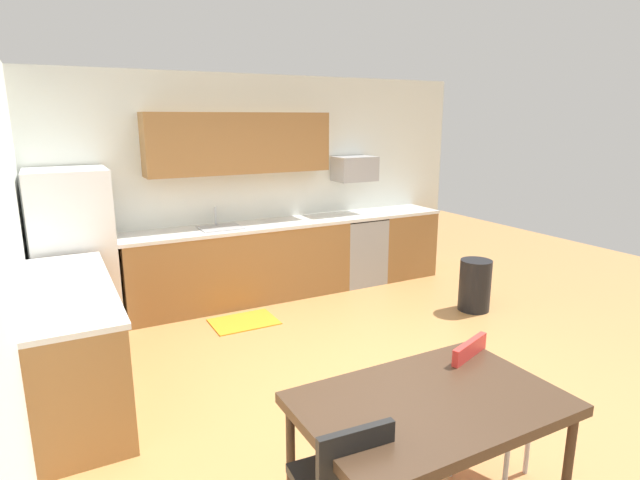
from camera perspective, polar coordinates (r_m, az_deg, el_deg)
ground_plane at (r=4.68m, az=5.97°, el=-14.58°), size 12.00×12.00×0.00m
wall_back at (r=6.55m, az=-6.86°, el=5.96°), size 5.80×0.10×2.70m
cabinet_run_back at (r=6.27m, az=-8.78°, el=-2.84°), size 2.72×0.60×0.90m
cabinet_run_back_right at (r=7.37m, az=8.88°, el=-0.39°), size 0.83×0.60×0.90m
cabinet_run_left at (r=4.55m, az=-25.63°, el=-10.49°), size 0.60×2.00×0.90m
countertop_back at (r=6.30m, az=-5.59°, el=1.72°), size 4.80×0.64×0.04m
countertop_left at (r=4.39m, az=-26.25°, el=-4.85°), size 0.64×2.00×0.04m
upper_cabinets_back at (r=6.19m, az=-8.88°, el=10.58°), size 2.20×0.34×0.70m
refrigerator at (r=5.78m, az=-25.61°, el=-1.32°), size 0.76×0.70×1.70m
oven_range at (r=6.97m, az=4.17°, el=-1.02°), size 0.60×0.60×0.91m
microwave at (r=6.87m, az=3.87°, el=7.90°), size 0.54×0.36×0.32m
sink_basin at (r=6.10m, az=-10.96°, el=0.77°), size 0.48×0.40×0.14m
sink_faucet at (r=6.24m, az=-11.52°, el=2.53°), size 0.02×0.02×0.24m
dining_table at (r=2.93m, az=12.13°, el=-17.89°), size 1.40×0.90×0.75m
chair_near_table at (r=3.47m, az=17.64°, el=-16.37°), size 0.51×0.51×0.85m
trash_bin at (r=6.23m, az=16.81°, el=-4.82°), size 0.36×0.36×0.60m
floor_mat at (r=5.77m, az=-8.43°, el=-8.96°), size 0.70×0.50×0.01m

